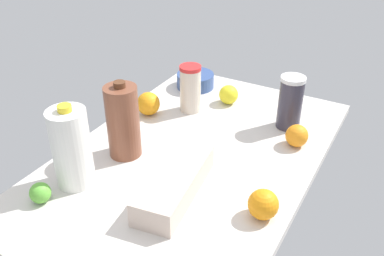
{
  "coord_description": "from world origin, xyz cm",
  "views": [
    {
      "loc": [
        100.8,
        56.55,
        82.55
      ],
      "look_at": [
        0.0,
        0.0,
        13.0
      ],
      "focal_mm": 40.0,
      "sensor_mm": 36.0,
      "label": 1
    }
  ],
  "objects_px": {
    "orange_far_back": "(297,136)",
    "lime_beside_bowl": "(40,193)",
    "tumbler_cup": "(190,88)",
    "mixing_bowl": "(195,80)",
    "orange_near_front": "(148,104)",
    "orange_by_jug": "(263,204)",
    "chocolate_milk_jug": "(123,121)",
    "milk_jug": "(71,148)",
    "shaker_bottle": "(290,102)",
    "lemon_loose": "(229,95)",
    "egg_carton": "(175,183)"
  },
  "relations": [
    {
      "from": "shaker_bottle",
      "to": "orange_by_jug",
      "type": "bearing_deg",
      "value": 10.8
    },
    {
      "from": "chocolate_milk_jug",
      "to": "orange_far_back",
      "type": "distance_m",
      "value": 0.58
    },
    {
      "from": "mixing_bowl",
      "to": "milk_jug",
      "type": "height_order",
      "value": "milk_jug"
    },
    {
      "from": "milk_jug",
      "to": "lemon_loose",
      "type": "bearing_deg",
      "value": 165.26
    },
    {
      "from": "shaker_bottle",
      "to": "orange_near_front",
      "type": "distance_m",
      "value": 0.52
    },
    {
      "from": "orange_near_front",
      "to": "lime_beside_bowl",
      "type": "xyz_separation_m",
      "value": [
        0.57,
        0.02,
        -0.01
      ]
    },
    {
      "from": "lime_beside_bowl",
      "to": "orange_by_jug",
      "type": "bearing_deg",
      "value": 113.56
    },
    {
      "from": "chocolate_milk_jug",
      "to": "orange_near_front",
      "type": "height_order",
      "value": "chocolate_milk_jug"
    },
    {
      "from": "orange_far_back",
      "to": "lime_beside_bowl",
      "type": "distance_m",
      "value": 0.82
    },
    {
      "from": "milk_jug",
      "to": "lemon_loose",
      "type": "distance_m",
      "value": 0.71
    },
    {
      "from": "orange_far_back",
      "to": "orange_by_jug",
      "type": "bearing_deg",
      "value": 4.27
    },
    {
      "from": "tumbler_cup",
      "to": "orange_far_back",
      "type": "height_order",
      "value": "tumbler_cup"
    },
    {
      "from": "egg_carton",
      "to": "lime_beside_bowl",
      "type": "distance_m",
      "value": 0.37
    },
    {
      "from": "egg_carton",
      "to": "orange_near_front",
      "type": "bearing_deg",
      "value": -144.94
    },
    {
      "from": "egg_carton",
      "to": "lime_beside_bowl",
      "type": "height_order",
      "value": "egg_carton"
    },
    {
      "from": "mixing_bowl",
      "to": "orange_far_back",
      "type": "height_order",
      "value": "orange_far_back"
    },
    {
      "from": "chocolate_milk_jug",
      "to": "lemon_loose",
      "type": "xyz_separation_m",
      "value": [
        -0.49,
        0.14,
        -0.08
      ]
    },
    {
      "from": "tumbler_cup",
      "to": "lemon_loose",
      "type": "xyz_separation_m",
      "value": [
        -0.12,
        0.1,
        -0.05
      ]
    },
    {
      "from": "egg_carton",
      "to": "orange_far_back",
      "type": "relative_size",
      "value": 4.41
    },
    {
      "from": "shaker_bottle",
      "to": "lemon_loose",
      "type": "relative_size",
      "value": 2.57
    },
    {
      "from": "tumbler_cup",
      "to": "mixing_bowl",
      "type": "relative_size",
      "value": 1.16
    },
    {
      "from": "shaker_bottle",
      "to": "orange_near_front",
      "type": "bearing_deg",
      "value": -70.99
    },
    {
      "from": "shaker_bottle",
      "to": "milk_jug",
      "type": "xyz_separation_m",
      "value": [
        0.62,
        -0.44,
        0.02
      ]
    },
    {
      "from": "tumbler_cup",
      "to": "orange_far_back",
      "type": "relative_size",
      "value": 2.4
    },
    {
      "from": "egg_carton",
      "to": "milk_jug",
      "type": "distance_m",
      "value": 0.31
    },
    {
      "from": "orange_far_back",
      "to": "lime_beside_bowl",
      "type": "bearing_deg",
      "value": -40.39
    },
    {
      "from": "tumbler_cup",
      "to": "mixing_bowl",
      "type": "height_order",
      "value": "tumbler_cup"
    },
    {
      "from": "orange_by_jug",
      "to": "lime_beside_bowl",
      "type": "xyz_separation_m",
      "value": [
        0.24,
        -0.56,
        -0.01
      ]
    },
    {
      "from": "mixing_bowl",
      "to": "shaker_bottle",
      "type": "bearing_deg",
      "value": 74.35
    },
    {
      "from": "chocolate_milk_jug",
      "to": "orange_near_front",
      "type": "distance_m",
      "value": 0.28
    },
    {
      "from": "orange_by_jug",
      "to": "mixing_bowl",
      "type": "bearing_deg",
      "value": -138.5
    },
    {
      "from": "shaker_bottle",
      "to": "egg_carton",
      "type": "bearing_deg",
      "value": -16.86
    },
    {
      "from": "shaker_bottle",
      "to": "lime_beside_bowl",
      "type": "bearing_deg",
      "value": -32.52
    },
    {
      "from": "mixing_bowl",
      "to": "orange_by_jug",
      "type": "distance_m",
      "value": 0.82
    },
    {
      "from": "orange_near_front",
      "to": "orange_far_back",
      "type": "xyz_separation_m",
      "value": [
        -0.06,
        0.56,
        -0.01
      ]
    },
    {
      "from": "chocolate_milk_jug",
      "to": "milk_jug",
      "type": "bearing_deg",
      "value": -10.83
    },
    {
      "from": "orange_far_back",
      "to": "lemon_loose",
      "type": "bearing_deg",
      "value": -116.89
    },
    {
      "from": "egg_carton",
      "to": "lime_beside_bowl",
      "type": "relative_size",
      "value": 5.61
    },
    {
      "from": "tumbler_cup",
      "to": "lime_beside_bowl",
      "type": "relative_size",
      "value": 3.06
    },
    {
      "from": "egg_carton",
      "to": "orange_far_back",
      "type": "distance_m",
      "value": 0.47
    },
    {
      "from": "lime_beside_bowl",
      "to": "orange_near_front",
      "type": "bearing_deg",
      "value": -177.7
    },
    {
      "from": "mixing_bowl",
      "to": "orange_near_front",
      "type": "height_order",
      "value": "orange_near_front"
    },
    {
      "from": "orange_by_jug",
      "to": "egg_carton",
      "type": "bearing_deg",
      "value": -82.25
    },
    {
      "from": "tumbler_cup",
      "to": "mixing_bowl",
      "type": "bearing_deg",
      "value": -156.34
    },
    {
      "from": "egg_carton",
      "to": "shaker_bottle",
      "type": "relative_size",
      "value": 1.72
    },
    {
      "from": "milk_jug",
      "to": "lime_beside_bowl",
      "type": "distance_m",
      "value": 0.15
    },
    {
      "from": "egg_carton",
      "to": "mixing_bowl",
      "type": "relative_size",
      "value": 2.13
    },
    {
      "from": "mixing_bowl",
      "to": "orange_near_front",
      "type": "xyz_separation_m",
      "value": [
        0.3,
        -0.04,
        0.01
      ]
    },
    {
      "from": "milk_jug",
      "to": "mixing_bowl",
      "type": "bearing_deg",
      "value": -179.33
    },
    {
      "from": "orange_near_front",
      "to": "tumbler_cup",
      "type": "bearing_deg",
      "value": 130.67
    }
  ]
}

